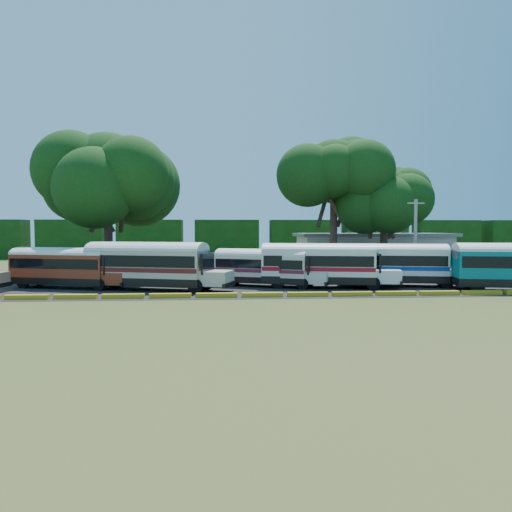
{
  "coord_description": "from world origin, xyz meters",
  "views": [
    {
      "loc": [
        -1.41,
        -31.44,
        4.41
      ],
      "look_at": [
        1.45,
        6.0,
        2.45
      ],
      "focal_mm": 35.0,
      "sensor_mm": 36.0,
      "label": 1
    }
  ],
  "objects": [
    {
      "name": "curb",
      "position": [
        -0.0,
        1.0,
        0.15
      ],
      "size": [
        53.7,
        0.45,
        0.3
      ],
      "color": "gold",
      "rests_on": "ground"
    },
    {
      "name": "tree_west",
      "position": [
        -11.65,
        16.17,
        9.43
      ],
      "size": [
        10.85,
        10.85,
        13.44
      ],
      "color": "#3D271E",
      "rests_on": "ground"
    },
    {
      "name": "ground",
      "position": [
        0.0,
        0.0,
        0.0
      ],
      "size": [
        160.0,
        160.0,
        0.0
      ],
      "primitive_type": "plane",
      "color": "#2E4416",
      "rests_on": "ground"
    },
    {
      "name": "bus_red",
      "position": [
        -12.95,
        7.15,
        1.78
      ],
      "size": [
        9.67,
        5.1,
        3.1
      ],
      "rotation": [
        0.0,
        0.0,
        -0.31
      ],
      "color": "black",
      "rests_on": "ground"
    },
    {
      "name": "bus_white_blue",
      "position": [
        12.37,
        6.56,
        1.89
      ],
      "size": [
        10.47,
        4.83,
        3.34
      ],
      "rotation": [
        0.0,
        0.0,
        -0.24
      ],
      "color": "black",
      "rests_on": "ground"
    },
    {
      "name": "bus_white_red",
      "position": [
        6.43,
        5.91,
        1.92
      ],
      "size": [
        10.65,
        4.75,
        3.4
      ],
      "rotation": [
        0.0,
        0.0,
        -0.22
      ],
      "color": "black",
      "rests_on": "ground"
    },
    {
      "name": "terminal_building",
      "position": [
        18.0,
        30.0,
        2.03
      ],
      "size": [
        19.0,
        9.0,
        4.0
      ],
      "color": "beige",
      "rests_on": "ground"
    },
    {
      "name": "utility_pole",
      "position": [
        16.99,
        13.84,
        3.74
      ],
      "size": [
        1.6,
        0.3,
        7.27
      ],
      "color": "gray",
      "rests_on": "ground"
    },
    {
      "name": "bus_cream_east",
      "position": [
        2.23,
        6.99,
        1.67
      ],
      "size": [
        9.05,
        5.75,
        2.95
      ],
      "rotation": [
        0.0,
        0.0,
        -0.43
      ],
      "color": "black",
      "rests_on": "ground"
    },
    {
      "name": "treeline_backdrop",
      "position": [
        0.0,
        48.0,
        3.0
      ],
      "size": [
        130.0,
        4.0,
        6.0
      ],
      "color": "black",
      "rests_on": "ground"
    },
    {
      "name": "tree_center",
      "position": [
        11.1,
        21.8,
        10.64
      ],
      "size": [
        9.35,
        9.35,
        14.14
      ],
      "color": "#3D271E",
      "rests_on": "ground"
    },
    {
      "name": "asphalt_strip",
      "position": [
        1.0,
        12.0,
        0.01
      ],
      "size": [
        64.0,
        24.0,
        0.02
      ],
      "primitive_type": "cube",
      "color": "black",
      "rests_on": "ground"
    },
    {
      "name": "tree_east",
      "position": [
        16.63,
        21.64,
        7.91
      ],
      "size": [
        8.4,
        8.4,
        11.04
      ],
      "color": "#3D271E",
      "rests_on": "ground"
    },
    {
      "name": "bus_cream_west",
      "position": [
        -6.36,
        5.35,
        2.0
      ],
      "size": [
        11.05,
        5.85,
        3.54
      ],
      "rotation": [
        0.0,
        0.0,
        -0.32
      ],
      "color": "black",
      "rests_on": "ground"
    }
  ]
}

